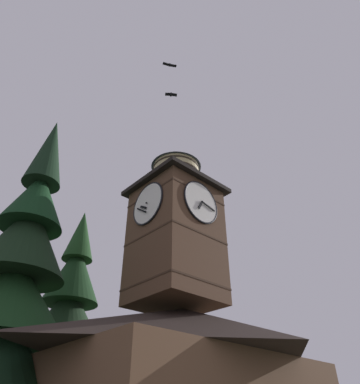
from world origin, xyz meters
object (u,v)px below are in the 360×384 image
Objects in this scene: clock_tower at (176,227)px; flying_bird_low at (170,65)px; building_main at (184,383)px; flying_bird_high at (171,95)px; pine_tree_behind at (64,332)px; pine_tree_aside at (13,290)px; moon at (132,348)px.

clock_tower is 8.78m from flying_bird_low.
clock_tower reaches higher than building_main.
flying_bird_high reaches higher than building_main.
pine_tree_aside is at bearing 30.56° from pine_tree_behind.
pine_tree_aside is 25.97× the size of flying_bird_high.
pine_tree_behind is 7.21× the size of moon.
pine_tree_aside is (4.02, 2.38, 0.89)m from pine_tree_behind.
building_main is at bearing 150.03° from pine_tree_aside.
pine_tree_behind is 19.38× the size of flying_bird_low.
pine_tree_aside is (6.47, -4.09, -4.03)m from clock_tower.
pine_tree_behind is at bearing 46.60° from moon.
pine_tree_behind is (2.45, -6.46, -4.92)m from clock_tower.
building_main is 17.52× the size of flying_bird_low.
clock_tower is at bearing 147.72° from pine_tree_aside.
flying_bird_high is (0.01, 8.72, 12.01)m from pine_tree_behind.
flying_bird_high reaches higher than pine_tree_behind.
clock_tower is (0.58, 0.02, 7.68)m from building_main.
flying_bird_low is (1.60, 1.71, -0.39)m from flying_bird_high.
flying_bird_low is at bearing 106.65° from pine_tree_aside.
clock_tower reaches higher than pine_tree_behind.
pine_tree_behind is (3.03, -6.44, 2.76)m from building_main.
moon is (-18.76, -19.84, 3.96)m from pine_tree_behind.
building_main is 6.52× the size of moon.
pine_tree_behind is 15.70m from flying_bird_low.
pine_tree_aside reaches higher than moon.
building_main is at bearing 115.19° from pine_tree_behind.
flying_bird_high is 0.96× the size of flying_bird_low.
flying_bird_high is 2.38m from flying_bird_low.
pine_tree_aside is 13.42m from flying_bird_high.
flying_bird_low is at bearing 40.67° from building_main.
clock_tower is 8.65m from pine_tree_aside.
building_main is 8.92m from pine_tree_aside.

